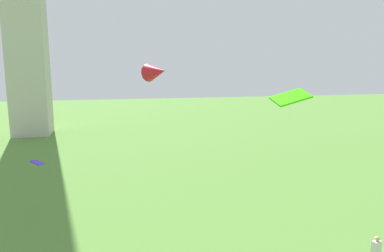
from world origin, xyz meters
name	(u,v)px	position (x,y,z in m)	size (l,w,h in m)	color
person_4	(376,251)	(6.34, 16.74, 0.96)	(0.51, 0.36, 1.69)	silver
kite_flying_0	(157,72)	(-3.42, 20.57, 9.33)	(1.42, 1.56, 0.97)	red
kite_flying_2	(291,97)	(2.00, 17.66, 8.24)	(1.54, 1.09, 0.76)	#38DF05
kite_flying_5	(37,163)	(-10.16, 26.87, 3.67)	(0.80, 1.07, 0.44)	#3D2EE0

